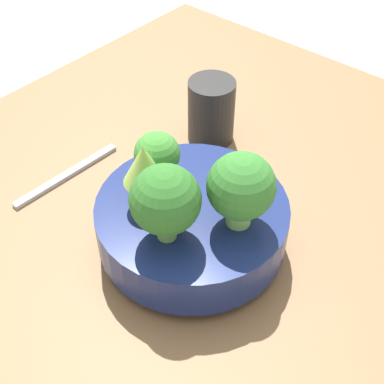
{
  "coord_description": "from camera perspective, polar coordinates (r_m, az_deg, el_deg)",
  "views": [
    {
      "loc": [
        0.34,
        0.3,
        0.51
      ],
      "look_at": [
        0.03,
        0.04,
        0.12
      ],
      "focal_mm": 50.0,
      "sensor_mm": 36.0,
      "label": 1
    }
  ],
  "objects": [
    {
      "name": "bowl",
      "position": [
        0.6,
        0.0,
        -3.28
      ],
      "size": [
        0.21,
        0.21,
        0.07
      ],
      "color": "navy",
      "rests_on": "table"
    },
    {
      "name": "cup",
      "position": [
        0.75,
        2.06,
        8.62
      ],
      "size": [
        0.06,
        0.06,
        0.09
      ],
      "color": "black",
      "rests_on": "table"
    },
    {
      "name": "table",
      "position": [
        0.67,
        -0.75,
        -3.18
      ],
      "size": [
        0.89,
        0.77,
        0.03
      ],
      "color": "brown",
      "rests_on": "ground_plane"
    },
    {
      "name": "broccoli_floret_back",
      "position": [
        0.53,
        5.26,
        0.47
      ],
      "size": [
        0.07,
        0.07,
        0.09
      ],
      "color": "#7AB256",
      "rests_on": "bowl"
    },
    {
      "name": "fork",
      "position": [
        0.73,
        -13.18,
        1.78
      ],
      "size": [
        0.16,
        0.02,
        0.01
      ],
      "color": "#B2B2B7",
      "rests_on": "table"
    },
    {
      "name": "romanesco_piece_near",
      "position": [
        0.55,
        -5.16,
        2.47
      ],
      "size": [
        0.05,
        0.05,
        0.08
      ],
      "color": "#609347",
      "rests_on": "bowl"
    },
    {
      "name": "broccoli_floret_right",
      "position": [
        0.51,
        -2.86,
        -0.92
      ],
      "size": [
        0.07,
        0.07,
        0.09
      ],
      "color": "#609347",
      "rests_on": "bowl"
    },
    {
      "name": "broccoli_floret_front",
      "position": [
        0.57,
        -3.73,
        3.84
      ],
      "size": [
        0.05,
        0.05,
        0.07
      ],
      "color": "#7AB256",
      "rests_on": "bowl"
    },
    {
      "name": "ground_plane",
      "position": [
        0.68,
        -0.73,
        -4.04
      ],
      "size": [
        6.0,
        6.0,
        0.0
      ],
      "primitive_type": "plane",
      "color": "#ADA89E"
    }
  ]
}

